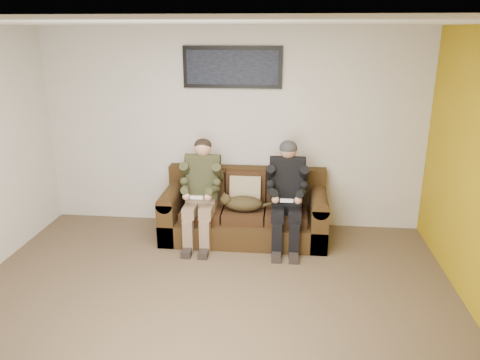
# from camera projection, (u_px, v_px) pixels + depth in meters

# --- Properties ---
(floor) EXTENTS (5.00, 5.00, 0.00)m
(floor) POSITION_uv_depth(u_px,v_px,m) (205.00, 314.00, 4.39)
(floor) COLOR brown
(floor) RESTS_ON ground
(ceiling) EXTENTS (5.00, 5.00, 0.00)m
(ceiling) POSITION_uv_depth(u_px,v_px,m) (197.00, 23.00, 3.59)
(ceiling) COLOR silver
(ceiling) RESTS_ON ground
(wall_back) EXTENTS (5.00, 0.00, 5.00)m
(wall_back) POSITION_uv_depth(u_px,v_px,m) (232.00, 130.00, 6.12)
(wall_back) COLOR beige
(wall_back) RESTS_ON ground
(wall_front) EXTENTS (5.00, 0.00, 5.00)m
(wall_front) POSITION_uv_depth(u_px,v_px,m) (100.00, 360.00, 1.86)
(wall_front) COLOR beige
(wall_front) RESTS_ON ground
(sofa) EXTENTS (2.05, 0.89, 0.84)m
(sofa) POSITION_uv_depth(u_px,v_px,m) (245.00, 212.00, 6.00)
(sofa) COLOR #392611
(sofa) RESTS_ON ground
(throw_pillow) EXTENTS (0.39, 0.19, 0.39)m
(throw_pillow) POSITION_uv_depth(u_px,v_px,m) (245.00, 190.00, 5.95)
(throw_pillow) COLOR tan
(throw_pillow) RESTS_ON sofa
(throw_blanket) EXTENTS (0.42, 0.21, 0.07)m
(throw_blanket) POSITION_uv_depth(u_px,v_px,m) (200.00, 166.00, 6.14)
(throw_blanket) COLOR gray
(throw_blanket) RESTS_ON sofa
(person_left) EXTENTS (0.51, 0.87, 1.27)m
(person_left) POSITION_uv_depth(u_px,v_px,m) (201.00, 186.00, 5.77)
(person_left) COLOR #866C54
(person_left) RESTS_ON sofa
(person_right) EXTENTS (0.51, 0.86, 1.27)m
(person_right) POSITION_uv_depth(u_px,v_px,m) (287.00, 189.00, 5.67)
(person_right) COLOR black
(person_right) RESTS_ON sofa
(cat) EXTENTS (0.66, 0.26, 0.24)m
(cat) POSITION_uv_depth(u_px,v_px,m) (242.00, 203.00, 5.76)
(cat) COLOR #4A3B1D
(cat) RESTS_ON sofa
(framed_poster) EXTENTS (1.25, 0.05, 0.52)m
(framed_poster) POSITION_uv_depth(u_px,v_px,m) (232.00, 67.00, 5.84)
(framed_poster) COLOR black
(framed_poster) RESTS_ON wall_back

